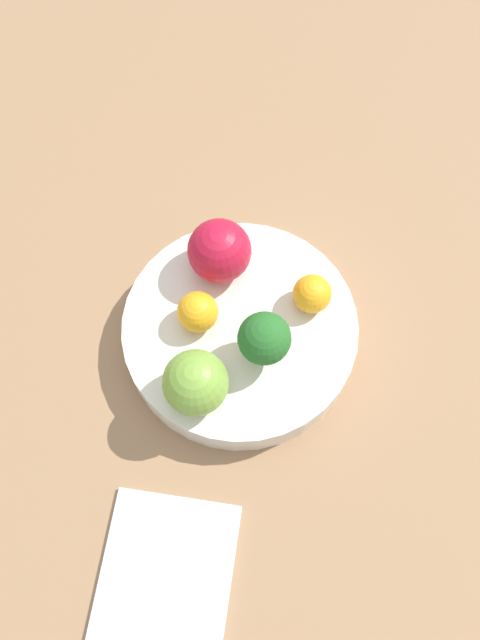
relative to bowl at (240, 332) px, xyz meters
The scene contains 9 objects.
ground_plane 0.04m from the bowl, ahead, with size 6.00×6.00×0.00m, color gray.
table_surface 0.03m from the bowl, ahead, with size 1.20×1.20×0.02m.
bowl is the anchor object (origin of this frame).
broccoli 0.07m from the bowl, 18.21° to the right, with size 0.05×0.05×0.06m.
apple_red 0.08m from the bowl, 143.97° to the left, with size 0.06×0.06×0.06m.
apple_green 0.09m from the bowl, 83.15° to the right, with size 0.06×0.06×0.06m.
orange_front 0.08m from the bowl, 55.33° to the left, with size 0.04×0.04×0.04m.
orange_back 0.06m from the bowl, 149.17° to the right, with size 0.04×0.04×0.04m.
napkin 0.24m from the bowl, 69.34° to the right, with size 0.17×0.19×0.01m.
Camera 1 is at (0.14, -0.19, 0.62)m, focal length 35.00 mm.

